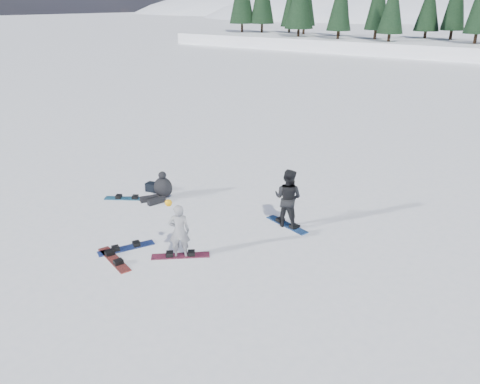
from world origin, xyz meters
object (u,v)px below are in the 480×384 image
object	(u,v)px
snowboarder_woman	(179,231)
snowboard_loose_b	(114,259)
snowboard_loose_c	(127,198)
snowboard_loose_a	(126,248)
snowboarder_man	(288,198)
gear_bag	(153,187)
seated_rider	(162,188)

from	to	relation	value
snowboarder_woman	snowboard_loose_b	bearing A→B (deg)	2.79
snowboard_loose_c	snowboard_loose_a	bearing A→B (deg)	-73.80
snowboard_loose_b	snowboard_loose_c	bearing A→B (deg)	151.22
snowboarder_man	snowboard_loose_b	size ratio (longest dim) A/B	1.16
snowboarder_man	snowboard_loose_b	xyz separation A→B (m)	(-2.59, -4.29, -0.86)
gear_bag	snowboard_loose_b	world-z (taller)	gear_bag
snowboard_loose_c	snowboard_loose_a	distance (m)	3.47
snowboard_loose_c	snowboard_loose_a	size ratio (longest dim) A/B	1.00
snowboarder_woman	snowboard_loose_c	xyz separation A→B (m)	(-4.02, 1.80, -0.73)
snowboarder_man	snowboard_loose_a	bearing A→B (deg)	48.26
gear_bag	snowboarder_woman	bearing A→B (deg)	-36.33
snowboarder_woman	snowboard_loose_b	world-z (taller)	snowboarder_woman
snowboarder_woman	snowboard_loose_b	distance (m)	1.84
snowboarder_woman	snowboarder_man	xyz separation A→B (m)	(1.34, 3.17, 0.13)
snowboard_loose_b	snowboarder_woman	bearing A→B (deg)	59.66
snowboard_loose_c	snowboard_loose_a	xyz separation A→B (m)	(2.56, -2.33, 0.00)
snowboarder_woman	snowboard_loose_a	distance (m)	1.71
gear_bag	snowboard_loose_a	bearing A→B (deg)	-54.83
gear_bag	snowboard_loose_b	distance (m)	4.68
snowboarder_woman	snowboard_loose_b	xyz separation A→B (m)	(-1.26, -1.12, -0.73)
snowboarder_woman	gear_bag	size ratio (longest dim) A/B	3.54
snowboard_loose_a	seated_rider	bearing A→B (deg)	55.39
seated_rider	snowboarder_man	bearing A→B (deg)	31.87
gear_bag	snowboard_loose_c	bearing A→B (deg)	-102.29
snowboarder_man	snowboard_loose_c	xyz separation A→B (m)	(-5.36, -1.37, -0.86)
seated_rider	gear_bag	bearing A→B (deg)	-176.59
snowboard_loose_b	snowboard_loose_a	bearing A→B (deg)	126.55
seated_rider	snowboard_loose_b	size ratio (longest dim) A/B	0.80
snowboarder_woman	snowboarder_man	bearing A→B (deg)	-151.93
seated_rider	snowboard_loose_b	xyz separation A→B (m)	(1.85, -3.66, -0.34)
snowboarder_man	seated_rider	distance (m)	4.52
snowboarder_woman	snowboard_loose_a	world-z (taller)	snowboarder_woman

